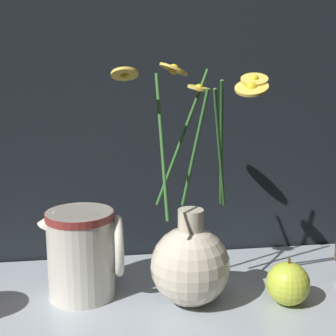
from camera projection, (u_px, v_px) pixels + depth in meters
ground_plane at (160, 303)px, 0.76m from camera, size 6.00×6.00×0.00m
shelf at (160, 300)px, 0.76m from camera, size 0.82×0.36×0.01m
vase_with_flowers at (191, 259)px, 0.73m from camera, size 0.22×0.18×0.37m
ceramic_pitcher at (83, 250)px, 0.75m from camera, size 0.13×0.11×0.15m
orange_fruit at (288, 284)px, 0.73m from camera, size 0.07×0.07×0.08m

